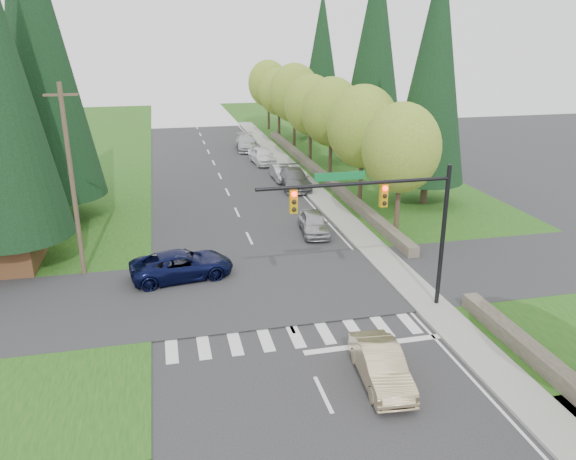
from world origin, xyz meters
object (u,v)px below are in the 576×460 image
object	(u,v)px
parked_car_b	(295,179)
parked_car_e	(247,143)
suv_navy	(182,265)
sedan_champagne	(381,365)
parked_car_d	(262,156)
parked_car_c	(281,173)
parked_car_a	(314,223)

from	to	relation	value
parked_car_b	parked_car_e	world-z (taller)	parked_car_b
parked_car_e	suv_navy	bearing A→B (deg)	-100.52
parked_car_b	sedan_champagne	bearing A→B (deg)	-93.43
sedan_champagne	parked_car_d	distance (m)	36.79
parked_car_c	parked_car_d	world-z (taller)	parked_car_d
parked_car_a	parked_car_c	xyz separation A→B (m)	(0.86, 13.85, -0.07)
suv_navy	parked_car_b	size ratio (longest dim) A/B	0.99
suv_navy	parked_car_d	xyz separation A→B (m)	(9.01, 25.66, 0.07)
parked_car_b	parked_car_e	distance (m)	16.59
parked_car_a	parked_car_c	size ratio (longest dim) A/B	1.07
sedan_champagne	parked_car_b	size ratio (longest dim) A/B	0.78
parked_car_c	parked_car_e	world-z (taller)	parked_car_e
suv_navy	parked_car_c	size ratio (longest dim) A/B	1.38
sedan_champagne	parked_car_c	distance (m)	30.17
parked_car_a	sedan_champagne	bearing A→B (deg)	-90.07
sedan_champagne	parked_car_b	world-z (taller)	parked_car_b
parked_car_a	parked_car_b	distance (m)	11.09
parked_car_b	parked_car_d	world-z (taller)	parked_car_d
parked_car_a	parked_car_d	world-z (taller)	parked_car_d
parked_car_d	parked_car_e	size ratio (longest dim) A/B	0.89
sedan_champagne	parked_car_e	bearing A→B (deg)	92.07
suv_navy	parked_car_c	distance (m)	21.20
suv_navy	parked_car_a	xyz separation A→B (m)	(8.58, 5.13, -0.04)
parked_car_a	parked_car_c	world-z (taller)	parked_car_a
parked_car_b	parked_car_c	xyz separation A→B (m)	(-0.54, 2.85, -0.15)
sedan_champagne	parked_car_b	distance (m)	27.39
parked_car_c	parked_car_d	bearing A→B (deg)	92.54
sedan_champagne	parked_car_a	bearing A→B (deg)	87.82
parked_car_a	parked_car_e	world-z (taller)	parked_car_e
suv_navy	parked_car_d	size ratio (longest dim) A/B	1.12
parked_car_a	parked_car_d	size ratio (longest dim) A/B	0.86
parked_car_d	sedan_champagne	bearing A→B (deg)	-98.76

